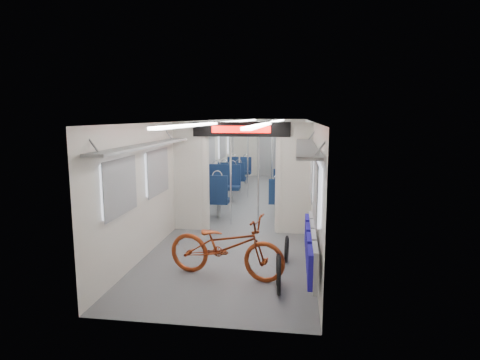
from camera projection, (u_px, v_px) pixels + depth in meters
The scene contains 14 objects.
carriage at pixel (251, 153), 10.03m from camera, with size 12.00×12.02×2.31m.
bicycle at pixel (226, 246), 6.03m from camera, with size 0.64×1.83×0.96m, color maroon.
flip_bench at pixel (311, 246), 5.71m from camera, with size 0.12×2.12×0.53m.
bike_hoop_a at pixel (279, 277), 5.46m from camera, with size 0.54×0.54×0.05m, color black.
bike_hoop_b at pixel (278, 271), 5.75m from camera, with size 0.48×0.48×0.05m, color black.
bike_hoop_c at pixel (287, 250), 6.68m from camera, with size 0.45×0.45×0.05m, color black.
seat_bay_near_left at pixel (217, 187), 10.55m from camera, with size 0.95×2.28×1.16m.
seat_bay_near_right at pixel (288, 190), 10.33m from camera, with size 0.88×1.94×1.06m.
seat_bay_far_left at pixel (236, 172), 13.76m from camera, with size 0.88×1.92×1.05m.
seat_bay_far_right at pixel (291, 171), 13.79m from camera, with size 0.91×2.06×1.09m.
stanchion_near_left at pixel (231, 174), 8.86m from camera, with size 0.04×0.04×2.30m, color silver.
stanchion_near_right at pixel (258, 175), 8.69m from camera, with size 0.04×0.04×2.30m, color silver.
stanchion_far_left at pixel (248, 159), 11.89m from camera, with size 0.04×0.04×2.30m, color silver.
stanchion_far_right at pixel (272, 159), 12.01m from camera, with size 0.04×0.04×2.30m, color silver.
Camera 1 is at (1.13, -10.22, 2.41)m, focal length 30.00 mm.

